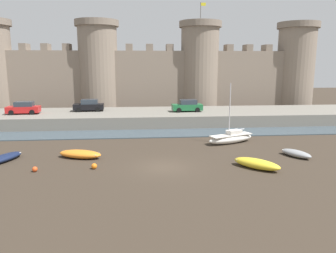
{
  "coord_description": "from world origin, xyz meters",
  "views": [
    {
      "loc": [
        -1.88,
        -24.9,
        8.18
      ],
      "look_at": [
        0.7,
        4.11,
        2.5
      ],
      "focal_mm": 35.0,
      "sensor_mm": 36.0,
      "label": 1
    }
  ],
  "objects_px": {
    "sailboat_foreground_centre": "(231,138)",
    "car_quay_east": "(24,108)",
    "mooring_buoy_near_channel": "(35,169)",
    "car_quay_centre_west": "(187,106)",
    "mooring_buoy_off_centre": "(94,166)",
    "rowboat_foreground_right": "(257,164)",
    "rowboat_foreground_left": "(80,154)",
    "rowboat_midflat_left": "(296,153)",
    "rowboat_midflat_right": "(4,158)",
    "car_quay_centre_east": "(89,105)"
  },
  "relations": [
    {
      "from": "rowboat_foreground_left",
      "to": "sailboat_foreground_centre",
      "type": "relative_size",
      "value": 0.66
    },
    {
      "from": "rowboat_midflat_left",
      "to": "car_quay_centre_east",
      "type": "height_order",
      "value": "car_quay_centre_east"
    },
    {
      "from": "rowboat_foreground_left",
      "to": "car_quay_centre_west",
      "type": "distance_m",
      "value": 20.06
    },
    {
      "from": "sailboat_foreground_centre",
      "to": "mooring_buoy_off_centre",
      "type": "xyz_separation_m",
      "value": [
        -13.01,
        -7.29,
        -0.32
      ]
    },
    {
      "from": "mooring_buoy_near_channel",
      "to": "car_quay_east",
      "type": "bearing_deg",
      "value": 110.13
    },
    {
      "from": "mooring_buoy_off_centre",
      "to": "mooring_buoy_near_channel",
      "type": "bearing_deg",
      "value": -176.21
    },
    {
      "from": "mooring_buoy_near_channel",
      "to": "car_quay_centre_east",
      "type": "height_order",
      "value": "car_quay_centre_east"
    },
    {
      "from": "mooring_buoy_off_centre",
      "to": "car_quay_east",
      "type": "bearing_deg",
      "value": 121.19
    },
    {
      "from": "car_quay_centre_east",
      "to": "rowboat_foreground_left",
      "type": "bearing_deg",
      "value": -84.39
    },
    {
      "from": "rowboat_foreground_left",
      "to": "rowboat_midflat_left",
      "type": "bearing_deg",
      "value": -3.94
    },
    {
      "from": "sailboat_foreground_centre",
      "to": "car_quay_east",
      "type": "bearing_deg",
      "value": 154.51
    },
    {
      "from": "rowboat_foreground_left",
      "to": "car_quay_centre_west",
      "type": "xyz_separation_m",
      "value": [
        11.8,
        16.1,
        2.0
      ]
    },
    {
      "from": "rowboat_midflat_left",
      "to": "rowboat_midflat_right",
      "type": "bearing_deg",
      "value": 178.1
    },
    {
      "from": "rowboat_foreground_left",
      "to": "mooring_buoy_near_channel",
      "type": "height_order",
      "value": "rowboat_foreground_left"
    },
    {
      "from": "rowboat_foreground_left",
      "to": "car_quay_centre_east",
      "type": "xyz_separation_m",
      "value": [
        -1.74,
        17.7,
        2.0
      ]
    },
    {
      "from": "rowboat_midflat_right",
      "to": "car_quay_centre_west",
      "type": "xyz_separation_m",
      "value": [
        18.03,
        16.56,
        2.06
      ]
    },
    {
      "from": "rowboat_midflat_left",
      "to": "mooring_buoy_near_channel",
      "type": "distance_m",
      "value": 21.88
    },
    {
      "from": "rowboat_foreground_left",
      "to": "rowboat_foreground_right",
      "type": "bearing_deg",
      "value": -16.26
    },
    {
      "from": "rowboat_foreground_left",
      "to": "mooring_buoy_off_centre",
      "type": "relative_size",
      "value": 9.11
    },
    {
      "from": "mooring_buoy_near_channel",
      "to": "mooring_buoy_off_centre",
      "type": "bearing_deg",
      "value": 3.79
    },
    {
      "from": "sailboat_foreground_centre",
      "to": "car_quay_centre_east",
      "type": "bearing_deg",
      "value": 140.31
    },
    {
      "from": "rowboat_midflat_right",
      "to": "car_quay_east",
      "type": "height_order",
      "value": "car_quay_east"
    },
    {
      "from": "car_quay_centre_west",
      "to": "car_quay_east",
      "type": "xyz_separation_m",
      "value": [
        -21.68,
        -0.29,
        0.0
      ]
    },
    {
      "from": "rowboat_foreground_left",
      "to": "car_quay_east",
      "type": "distance_m",
      "value": 18.75
    },
    {
      "from": "rowboat_foreground_left",
      "to": "car_quay_centre_east",
      "type": "bearing_deg",
      "value": 95.61
    },
    {
      "from": "mooring_buoy_off_centre",
      "to": "car_quay_centre_west",
      "type": "distance_m",
      "value": 21.9
    },
    {
      "from": "rowboat_midflat_left",
      "to": "mooring_buoy_off_centre",
      "type": "bearing_deg",
      "value": -173.91
    },
    {
      "from": "sailboat_foreground_centre",
      "to": "mooring_buoy_near_channel",
      "type": "bearing_deg",
      "value": -156.49
    },
    {
      "from": "rowboat_foreground_right",
      "to": "car_quay_east",
      "type": "relative_size",
      "value": 0.86
    },
    {
      "from": "car_quay_centre_west",
      "to": "sailboat_foreground_centre",
      "type": "bearing_deg",
      "value": -76.8
    },
    {
      "from": "rowboat_foreground_right",
      "to": "car_quay_east",
      "type": "bearing_deg",
      "value": 140.46
    },
    {
      "from": "rowboat_foreground_right",
      "to": "mooring_buoy_near_channel",
      "type": "distance_m",
      "value": 17.17
    },
    {
      "from": "mooring_buoy_near_channel",
      "to": "car_quay_east",
      "type": "distance_m",
      "value": 20.62
    },
    {
      "from": "rowboat_midflat_left",
      "to": "mooring_buoy_near_channel",
      "type": "xyz_separation_m",
      "value": [
        -21.78,
        -2.15,
        -0.11
      ]
    },
    {
      "from": "rowboat_midflat_right",
      "to": "car_quay_centre_west",
      "type": "distance_m",
      "value": 24.57
    },
    {
      "from": "sailboat_foreground_centre",
      "to": "car_quay_centre_west",
      "type": "xyz_separation_m",
      "value": [
        -2.81,
        11.96,
        1.82
      ]
    },
    {
      "from": "mooring_buoy_near_channel",
      "to": "car_quay_centre_west",
      "type": "relative_size",
      "value": 0.1
    },
    {
      "from": "rowboat_foreground_right",
      "to": "car_quay_centre_east",
      "type": "distance_m",
      "value": 27.21
    },
    {
      "from": "rowboat_foreground_right",
      "to": "mooring_buoy_near_channel",
      "type": "height_order",
      "value": "rowboat_foreground_right"
    },
    {
      "from": "rowboat_midflat_left",
      "to": "car_quay_east",
      "type": "xyz_separation_m",
      "value": [
        -28.83,
        17.11,
        2.05
      ]
    },
    {
      "from": "rowboat_foreground_left",
      "to": "rowboat_midflat_right",
      "type": "bearing_deg",
      "value": -175.7
    },
    {
      "from": "rowboat_midflat_left",
      "to": "car_quay_centre_east",
      "type": "relative_size",
      "value": 0.74
    },
    {
      "from": "rowboat_foreground_right",
      "to": "rowboat_foreground_left",
      "type": "height_order",
      "value": "rowboat_foreground_right"
    },
    {
      "from": "mooring_buoy_near_channel",
      "to": "car_quay_east",
      "type": "xyz_separation_m",
      "value": [
        -7.06,
        19.26,
        2.16
      ]
    },
    {
      "from": "rowboat_foreground_left",
      "to": "car_quay_east",
      "type": "xyz_separation_m",
      "value": [
        -9.88,
        15.81,
        2.0
      ]
    },
    {
      "from": "car_quay_east",
      "to": "rowboat_foreground_right",
      "type": "bearing_deg",
      "value": -39.54
    },
    {
      "from": "sailboat_foreground_centre",
      "to": "mooring_buoy_off_centre",
      "type": "distance_m",
      "value": 14.91
    },
    {
      "from": "rowboat_midflat_right",
      "to": "car_quay_centre_east",
      "type": "bearing_deg",
      "value": 76.1
    },
    {
      "from": "sailboat_foreground_centre",
      "to": "mooring_buoy_near_channel",
      "type": "distance_m",
      "value": 19.01
    },
    {
      "from": "rowboat_foreground_left",
      "to": "rowboat_midflat_left",
      "type": "relative_size",
      "value": 1.33
    }
  ]
}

